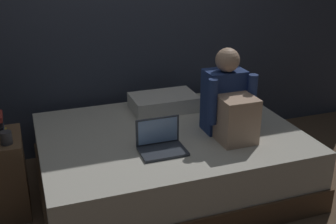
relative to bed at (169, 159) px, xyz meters
The scene contains 7 objects.
ground_plane 0.43m from the bed, 123.69° to the right, with size 8.00×8.00×0.00m, color brown.
wall_back 1.44m from the bed, 102.53° to the left, with size 5.60×0.10×2.70m, color #383D4C.
bed is the anchor object (origin of this frame).
person_sitting 0.67m from the bed, 25.33° to the right, with size 0.39×0.44×0.66m.
laptop 0.44m from the bed, 120.44° to the right, with size 0.32×0.23×0.22m.
pillow 0.56m from the bed, 76.14° to the left, with size 0.56×0.36×0.13m, color silver.
mug 1.23m from the bed, behind, with size 0.08×0.08×0.09m, color #3D3D42.
Camera 1 is at (-0.81, -2.50, 1.87)m, focal length 45.32 mm.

